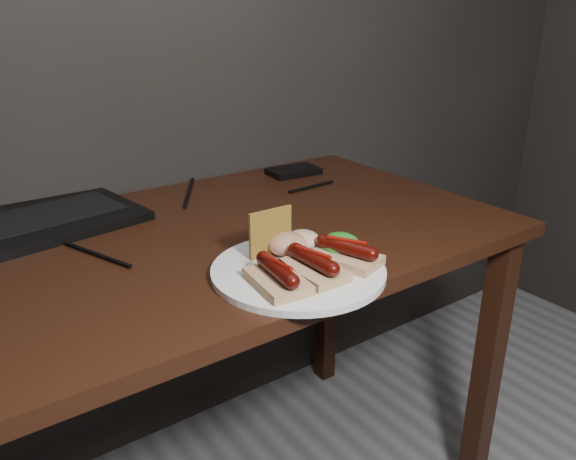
% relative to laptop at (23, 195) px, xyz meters
% --- Properties ---
extents(desk, '(1.40, 0.70, 0.75)m').
position_rel_laptop_xyz_m(desk, '(0.18, -0.31, -0.14)').
color(desk, black).
rests_on(desk, ground).
extents(laptop, '(0.44, 0.41, 0.25)m').
position_rel_laptop_xyz_m(laptop, '(0.00, 0.00, 0.00)').
color(laptop, black).
rests_on(laptop, desk).
extents(hard_drive, '(0.14, 0.10, 0.02)m').
position_rel_laptop_xyz_m(hard_drive, '(0.66, -0.06, -0.04)').
color(hard_drive, black).
rests_on(hard_drive, desk).
extents(desk_cables, '(0.92, 0.42, 0.01)m').
position_rel_laptop_xyz_m(desk_cables, '(0.18, -0.17, -0.05)').
color(desk_cables, black).
rests_on(desk_cables, desk).
extents(plate, '(0.31, 0.31, 0.01)m').
position_rel_laptop_xyz_m(plate, '(0.31, -0.55, -0.05)').
color(plate, white).
rests_on(plate, desk).
extents(bread_sausage_left, '(0.08, 0.12, 0.04)m').
position_rel_laptop_xyz_m(bread_sausage_left, '(0.25, -0.59, -0.02)').
color(bread_sausage_left, '#D9B47F').
rests_on(bread_sausage_left, plate).
extents(bread_sausage_center, '(0.07, 0.12, 0.04)m').
position_rel_laptop_xyz_m(bread_sausage_center, '(0.32, -0.59, -0.02)').
color(bread_sausage_center, '#D9B47F').
rests_on(bread_sausage_center, plate).
extents(bread_sausage_right, '(0.10, 0.13, 0.04)m').
position_rel_laptop_xyz_m(bread_sausage_right, '(0.39, -0.58, -0.02)').
color(bread_sausage_right, '#D9B47F').
rests_on(bread_sausage_right, plate).
extents(crispbread, '(0.08, 0.01, 0.08)m').
position_rel_laptop_xyz_m(crispbread, '(0.31, -0.48, 0.00)').
color(crispbread, '#AB812F').
rests_on(crispbread, plate).
extents(salad_greens, '(0.07, 0.07, 0.04)m').
position_rel_laptop_xyz_m(salad_greens, '(0.41, -0.55, -0.02)').
color(salad_greens, '#1E6113').
rests_on(salad_greens, plate).
extents(salsa_mound, '(0.07, 0.07, 0.04)m').
position_rel_laptop_xyz_m(salsa_mound, '(0.33, -0.50, -0.02)').
color(salsa_mound, '#9A100F').
rests_on(salsa_mound, plate).
extents(coleslaw_mound, '(0.06, 0.06, 0.04)m').
position_rel_laptop_xyz_m(coleslaw_mound, '(0.36, -0.50, -0.02)').
color(coleslaw_mound, beige).
rests_on(coleslaw_mound, plate).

